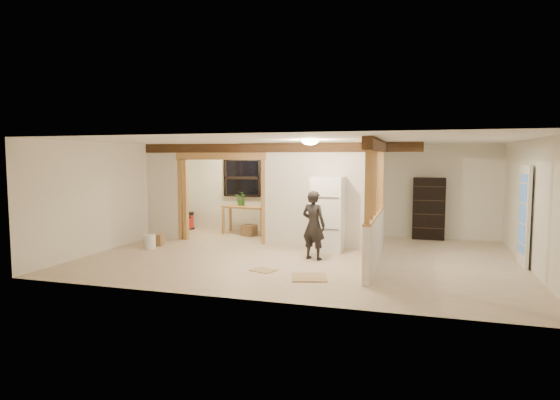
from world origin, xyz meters
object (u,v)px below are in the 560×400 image
(work_table, at_px, (246,220))
(shop_vac, at_px, (188,221))
(bookshelf, at_px, (429,209))
(refrigerator, at_px, (328,214))
(woman, at_px, (314,225))

(work_table, height_order, shop_vac, work_table)
(work_table, xyz_separation_m, shop_vac, (-1.94, 0.23, -0.13))
(bookshelf, bearing_deg, refrigerator, -135.03)
(refrigerator, relative_size, woman, 1.17)
(refrigerator, distance_m, shop_vac, 5.08)
(work_table, height_order, bookshelf, bookshelf)
(woman, height_order, bookshelf, bookshelf)
(woman, relative_size, work_table, 1.17)
(woman, relative_size, bookshelf, 0.90)
(work_table, bearing_deg, bookshelf, 17.50)
(work_table, bearing_deg, woman, -35.01)
(refrigerator, relative_size, shop_vac, 3.24)
(woman, relative_size, shop_vac, 2.76)
(woman, distance_m, work_table, 3.80)
(work_table, relative_size, bookshelf, 0.77)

